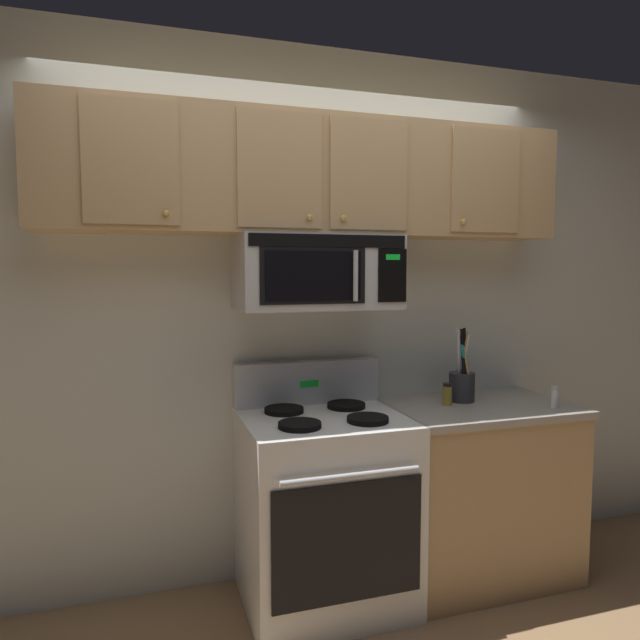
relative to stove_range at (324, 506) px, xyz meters
The scene contains 8 objects.
back_wall 0.95m from the stove_range, 90.00° to the left, with size 5.20×0.10×2.70m, color silver.
stove_range is the anchor object (origin of this frame).
over_range_microwave 1.11m from the stove_range, 90.14° to the left, with size 0.76×0.43×0.35m.
upper_cabinets 1.56m from the stove_range, 90.00° to the left, with size 2.50×0.36×0.55m.
counter_segment 0.84m from the stove_range, ahead, with size 0.93×0.65×0.90m.
utensil_crock_charcoal 0.96m from the stove_range, ahead, with size 0.13×0.13×0.39m.
salt_shaker 1.27m from the stove_range, ahead, with size 0.04×0.04×0.10m.
spice_jar 0.83m from the stove_range, ahead, with size 0.05×0.05×0.11m.
Camera 1 is at (-0.82, -2.09, 1.59)m, focal length 32.31 mm.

